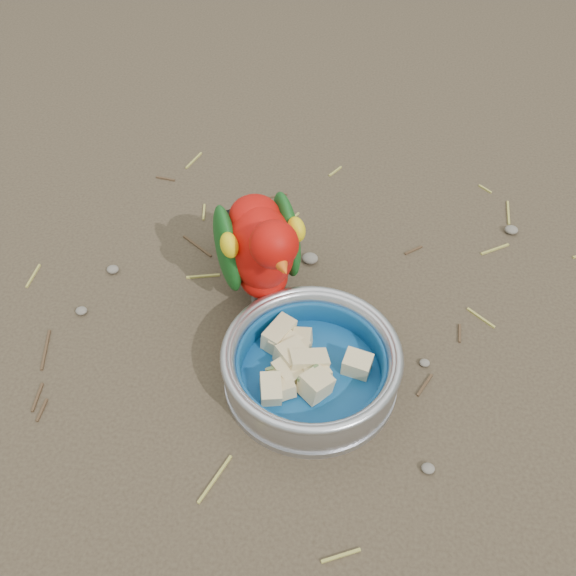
# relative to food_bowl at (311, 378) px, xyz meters

# --- Properties ---
(ground) EXTENTS (60.00, 60.00, 0.00)m
(ground) POSITION_rel_food_bowl_xyz_m (-0.02, 0.02, -0.01)
(ground) COLOR #433728
(food_bowl) EXTENTS (0.21, 0.21, 0.02)m
(food_bowl) POSITION_rel_food_bowl_xyz_m (0.00, 0.00, 0.00)
(food_bowl) COLOR #B2B2BA
(food_bowl) RESTS_ON ground
(bowl_wall) EXTENTS (0.21, 0.21, 0.04)m
(bowl_wall) POSITION_rel_food_bowl_xyz_m (0.00, 0.00, 0.03)
(bowl_wall) COLOR #B2B2BA
(bowl_wall) RESTS_ON food_bowl
(fruit_wedges) EXTENTS (0.13, 0.13, 0.03)m
(fruit_wedges) POSITION_rel_food_bowl_xyz_m (0.00, 0.00, 0.02)
(fruit_wedges) COLOR beige
(fruit_wedges) RESTS_ON food_bowl
(lory_parrot) EXTENTS (0.20, 0.25, 0.18)m
(lory_parrot) POSITION_rel_food_bowl_xyz_m (-0.08, 0.12, 0.08)
(lory_parrot) COLOR #B40C07
(lory_parrot) RESTS_ON ground
(ground_debris) EXTENTS (0.90, 0.80, 0.01)m
(ground_debris) POSITION_rel_food_bowl_xyz_m (-0.02, 0.10, -0.01)
(ground_debris) COLOR #A9A047
(ground_debris) RESTS_ON ground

